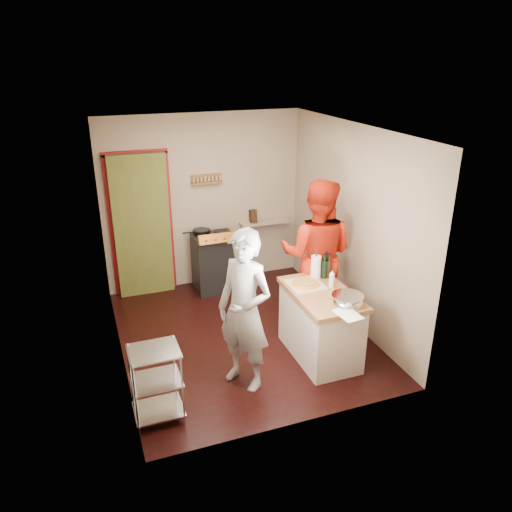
# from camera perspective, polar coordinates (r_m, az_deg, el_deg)

# --- Properties ---
(floor) EXTENTS (3.50, 3.50, 0.00)m
(floor) POSITION_cam_1_polar(r_m,az_deg,el_deg) (6.52, -1.60, -8.97)
(floor) COLOR black
(floor) RESTS_ON ground
(back_wall) EXTENTS (3.00, 0.44, 2.60)m
(back_wall) POSITION_cam_1_polar(r_m,az_deg,el_deg) (7.50, -10.74, 4.47)
(back_wall) COLOR gray
(back_wall) RESTS_ON ground
(left_wall) EXTENTS (0.04, 3.50, 2.60)m
(left_wall) POSITION_cam_1_polar(r_m,az_deg,el_deg) (5.69, -16.20, -0.15)
(left_wall) COLOR gray
(left_wall) RESTS_ON ground
(right_wall) EXTENTS (0.04, 3.50, 2.60)m
(right_wall) POSITION_cam_1_polar(r_m,az_deg,el_deg) (6.55, 10.83, 3.34)
(right_wall) COLOR gray
(right_wall) RESTS_ON ground
(ceiling) EXTENTS (3.00, 3.50, 0.02)m
(ceiling) POSITION_cam_1_polar(r_m,az_deg,el_deg) (5.62, -1.89, 14.36)
(ceiling) COLOR white
(ceiling) RESTS_ON back_wall
(stove) EXTENTS (0.60, 0.63, 1.00)m
(stove) POSITION_cam_1_polar(r_m,az_deg,el_deg) (7.55, -4.75, -0.63)
(stove) COLOR black
(stove) RESTS_ON ground
(wire_shelving) EXTENTS (0.48, 0.40, 0.80)m
(wire_shelving) POSITION_cam_1_polar(r_m,az_deg,el_deg) (5.07, -11.34, -13.84)
(wire_shelving) COLOR silver
(wire_shelving) RESTS_ON ground
(island) EXTENTS (0.66, 1.28, 1.15)m
(island) POSITION_cam_1_polar(r_m,az_deg,el_deg) (5.95, 7.40, -7.49)
(island) COLOR beige
(island) RESTS_ON ground
(person_stripe) EXTENTS (0.71, 0.77, 1.78)m
(person_stripe) POSITION_cam_1_polar(r_m,az_deg,el_deg) (5.23, -1.31, -6.30)
(person_stripe) COLOR #B1B0B5
(person_stripe) RESTS_ON ground
(person_red) EXTENTS (1.22, 1.16, 1.98)m
(person_red) POSITION_cam_1_polar(r_m,az_deg,el_deg) (6.39, 6.94, 0.13)
(person_red) COLOR #B31E0B
(person_red) RESTS_ON ground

